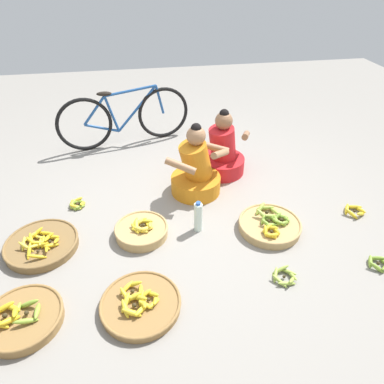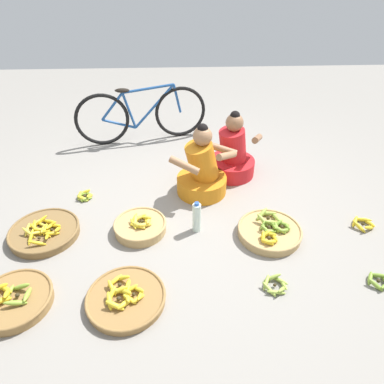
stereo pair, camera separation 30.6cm
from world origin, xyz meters
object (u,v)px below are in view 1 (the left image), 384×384
object	(u,v)px
vendor_woman_front	(196,171)
bicycle_leaning	(125,118)
loose_bananas_near_bicycle	(379,263)
water_bottle	(198,217)
banana_basket_mid_left	(142,230)
banana_basket_front_left	(22,318)
loose_bananas_back_center	(285,276)
banana_basket_near_vendor	(140,304)
vendor_woman_behind	(222,153)
banana_basket_back_right	(42,244)
loose_bananas_front_right	(354,211)
banana_basket_back_left	(270,225)
loose_bananas_mid_right	(77,204)

from	to	relation	value
vendor_woman_front	bicycle_leaning	distance (m)	1.44
loose_bananas_near_bicycle	water_bottle	world-z (taller)	water_bottle
banana_basket_mid_left	banana_basket_front_left	size ratio (longest dim) A/B	0.88
bicycle_leaning	loose_bananas_near_bicycle	xyz separation A→B (m)	(1.98, -2.55, -0.33)
banana_basket_mid_left	loose_bananas_back_center	distance (m)	1.28
banana_basket_mid_left	banana_basket_near_vendor	bearing A→B (deg)	-93.62
banana_basket_mid_left	loose_bananas_near_bicycle	bearing A→B (deg)	-20.24
vendor_woman_behind	loose_bananas_near_bicycle	size ratio (longest dim) A/B	3.85
loose_bananas_back_center	water_bottle	xyz separation A→B (m)	(-0.57, 0.69, 0.12)
bicycle_leaning	vendor_woman_behind	bearing A→B (deg)	-40.67
bicycle_leaning	banana_basket_front_left	xyz separation A→B (m)	(-0.76, -2.62, -0.31)
banana_basket_back_right	banana_basket_front_left	xyz separation A→B (m)	(0.01, -0.74, 0.00)
loose_bananas_front_right	loose_bananas_back_center	bearing A→B (deg)	-145.92
banana_basket_back_left	loose_bananas_near_bicycle	world-z (taller)	banana_basket_back_left
banana_basket_back_right	loose_bananas_mid_right	world-z (taller)	banana_basket_back_right
banana_basket_back_right	bicycle_leaning	bearing A→B (deg)	67.89
loose_bananas_mid_right	loose_bananas_back_center	bearing A→B (deg)	-35.92
vendor_woman_behind	loose_bananas_mid_right	world-z (taller)	vendor_woman_behind
banana_basket_back_left	banana_basket_mid_left	bearing A→B (deg)	174.44
loose_bananas_mid_right	water_bottle	size ratio (longest dim) A/B	0.58
vendor_woman_front	water_bottle	bearing A→B (deg)	-98.23
loose_bananas_front_right	water_bottle	world-z (taller)	water_bottle
loose_bananas_mid_right	loose_bananas_near_bicycle	size ratio (longest dim) A/B	0.92
vendor_woman_behind	loose_bananas_mid_right	xyz separation A→B (m)	(-1.58, -0.41, -0.21)
banana_basket_near_vendor	vendor_woman_behind	bearing A→B (deg)	59.40
banana_basket_mid_left	banana_basket_near_vendor	size ratio (longest dim) A/B	0.82
loose_bananas_back_center	loose_bananas_near_bicycle	distance (m)	0.81
banana_basket_mid_left	loose_bananas_mid_right	xyz separation A→B (m)	(-0.62, 0.54, -0.03)
banana_basket_front_left	loose_bananas_mid_right	xyz separation A→B (m)	(0.23, 1.30, -0.02)
vendor_woman_front	banana_basket_back_left	bearing A→B (deg)	-51.69
banana_basket_back_left	loose_bananas_front_right	size ratio (longest dim) A/B	2.54
bicycle_leaning	loose_bananas_near_bicycle	distance (m)	3.25
bicycle_leaning	banana_basket_mid_left	xyz separation A→B (m)	(0.10, -1.85, -0.30)
loose_bananas_mid_right	loose_bananas_back_center	xyz separation A→B (m)	(1.70, -1.23, -0.00)
banana_basket_near_vendor	loose_bananas_back_center	xyz separation A→B (m)	(1.13, 0.08, -0.01)
vendor_woman_front	loose_bananas_mid_right	bearing A→B (deg)	-177.03
vendor_woman_front	loose_bananas_mid_right	size ratio (longest dim) A/B	4.30
banana_basket_back_left	water_bottle	size ratio (longest dim) A/B	1.83
vendor_woman_behind	banana_basket_near_vendor	size ratio (longest dim) A/B	1.29
vendor_woman_front	vendor_woman_behind	xyz separation A→B (m)	(0.36, 0.34, -0.01)
vendor_woman_behind	loose_bananas_back_center	xyz separation A→B (m)	(0.11, -1.64, -0.21)
banana_basket_mid_left	banana_basket_front_left	world-z (taller)	banana_basket_mid_left
banana_basket_back_left	banana_basket_front_left	xyz separation A→B (m)	(-2.02, -0.65, -0.00)
vendor_woman_front	bicycle_leaning	size ratio (longest dim) A/B	0.46
banana_basket_front_left	banana_basket_mid_left	bearing A→B (deg)	41.81
banana_basket_front_left	loose_bananas_mid_right	world-z (taller)	banana_basket_front_left
banana_basket_back_left	loose_bananas_near_bicycle	size ratio (longest dim) A/B	2.91
bicycle_leaning	banana_basket_mid_left	world-z (taller)	bicycle_leaning
banana_basket_mid_left	banana_basket_near_vendor	distance (m)	0.77
vendor_woman_behind	banana_basket_back_right	world-z (taller)	vendor_woman_behind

